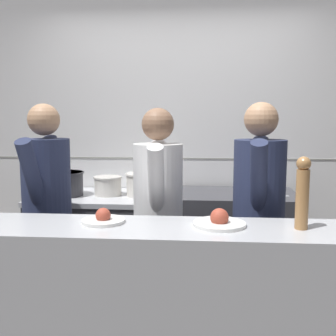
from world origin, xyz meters
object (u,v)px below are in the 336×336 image
at_px(sauce_pot, 108,185).
at_px(chef_line, 258,215).
at_px(chef_head_cook, 47,209).
at_px(oven_range, 105,244).
at_px(mixing_bowl_steel, 266,187).
at_px(plated_dish_appetiser, 103,219).
at_px(chefs_knife, 264,196).
at_px(chef_sous, 158,215).
at_px(stock_pot, 63,183).
at_px(braising_pot, 144,184).
at_px(pepper_mill, 302,192).
at_px(plated_dish_dessert, 219,221).

distance_m(sauce_pot, chef_line, 1.37).
bearing_deg(chef_head_cook, oven_range, 73.32).
height_order(mixing_bowl_steel, chef_line, chef_line).
relative_size(oven_range, chef_line, 0.73).
distance_m(plated_dish_appetiser, chef_head_cook, 0.78).
bearing_deg(sauce_pot, mixing_bowl_steel, 0.94).
xyz_separation_m(sauce_pot, chefs_knife, (1.28, -0.14, -0.04)).
height_order(plated_dish_appetiser, chef_sous, chef_sous).
relative_size(stock_pot, plated_dish_appetiser, 1.53).
xyz_separation_m(stock_pot, chef_head_cook, (0.11, -0.63, -0.08)).
xyz_separation_m(mixing_bowl_steel, chef_line, (-0.17, -0.75, -0.05)).
distance_m(chefs_knife, chef_line, 0.61).
bearing_deg(oven_range, mixing_bowl_steel, 0.98).
relative_size(sauce_pot, plated_dish_appetiser, 1.05).
relative_size(stock_pot, braising_pot, 1.11).
bearing_deg(braising_pot, stock_pot, -175.78).
height_order(stock_pot, pepper_mill, pepper_mill).
height_order(chefs_knife, plated_dish_dessert, plated_dish_dessert).
bearing_deg(chefs_knife, plated_dish_dessert, -110.06).
relative_size(plated_dish_dessert, chef_sous, 0.17).
height_order(chefs_knife, chef_sous, chef_sous).
height_order(plated_dish_appetiser, pepper_mill, pepper_mill).
xyz_separation_m(oven_range, chef_sous, (0.54, -0.72, 0.45)).
bearing_deg(sauce_pot, oven_range, -177.72).
bearing_deg(plated_dish_appetiser, braising_pot, 87.86).
relative_size(chef_head_cook, chef_sous, 1.02).
xyz_separation_m(plated_dish_dessert, chef_sous, (-0.37, 0.52, -0.11)).
height_order(stock_pot, braising_pot, stock_pot).
bearing_deg(chef_line, plated_dish_dessert, -108.16).
xyz_separation_m(sauce_pot, plated_dish_dessert, (0.88, -1.25, 0.03)).
xyz_separation_m(chefs_knife, pepper_mill, (0.00, -1.14, 0.25)).
bearing_deg(chef_head_cook, mixing_bowl_steel, 25.82).
bearing_deg(pepper_mill, chef_line, 103.32).
bearing_deg(oven_range, pepper_mill, -44.00).
xyz_separation_m(chefs_knife, chef_sous, (-0.78, -0.59, -0.03)).
bearing_deg(mixing_bowl_steel, chefs_knife, -104.07).
bearing_deg(chef_line, chefs_knife, 87.81).
bearing_deg(mixing_bowl_steel, chef_line, -102.62).
height_order(mixing_bowl_steel, chef_sous, chef_sous).
relative_size(oven_range, braising_pot, 3.70).
bearing_deg(sauce_pot, chef_line, -32.35).
relative_size(stock_pot, plated_dish_dessert, 1.29).
bearing_deg(stock_pot, braising_pot, 4.22).
distance_m(stock_pot, chefs_knife, 1.66).
relative_size(chefs_knife, chef_sous, 0.21).
bearing_deg(plated_dish_dessert, chef_head_cook, 153.45).
xyz_separation_m(stock_pot, pepper_mill, (1.66, -1.23, 0.18)).
relative_size(sauce_pot, plated_dish_dessert, 0.88).
relative_size(plated_dish_appetiser, chef_sous, 0.15).
bearing_deg(chef_sous, braising_pot, 101.95).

